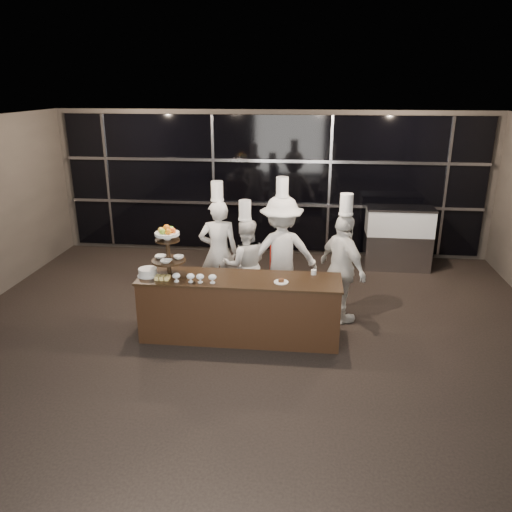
# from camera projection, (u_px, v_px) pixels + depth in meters

# --- Properties ---
(room) EXTENTS (10.00, 10.00, 10.00)m
(room) POSITION_uv_depth(u_px,v_px,m) (237.00, 268.00, 5.70)
(room) COLOR black
(room) RESTS_ON ground
(window_wall) EXTENTS (8.60, 0.10, 2.80)m
(window_wall) POSITION_uv_depth(u_px,v_px,m) (271.00, 185.00, 10.33)
(window_wall) COLOR black
(window_wall) RESTS_ON ground
(buffet_counter) EXTENTS (2.84, 0.74, 0.92)m
(buffet_counter) POSITION_uv_depth(u_px,v_px,m) (240.00, 308.00, 7.10)
(buffet_counter) COLOR black
(buffet_counter) RESTS_ON ground
(display_stand) EXTENTS (0.48, 0.48, 0.74)m
(display_stand) POSITION_uv_depth(u_px,v_px,m) (168.00, 247.00, 6.92)
(display_stand) COLOR black
(display_stand) RESTS_ON buffet_counter
(compotes) EXTENTS (0.61, 0.11, 0.12)m
(compotes) POSITION_uv_depth(u_px,v_px,m) (195.00, 277.00, 6.78)
(compotes) COLOR silver
(compotes) RESTS_ON buffet_counter
(layer_cake) EXTENTS (0.30, 0.30, 0.11)m
(layer_cake) POSITION_uv_depth(u_px,v_px,m) (148.00, 272.00, 7.02)
(layer_cake) COLOR white
(layer_cake) RESTS_ON buffet_counter
(pastry_squares) EXTENTS (0.20, 0.13, 0.05)m
(pastry_squares) POSITION_uv_depth(u_px,v_px,m) (163.00, 278.00, 6.90)
(pastry_squares) COLOR #FADE7A
(pastry_squares) RESTS_ON buffet_counter
(small_plate) EXTENTS (0.20, 0.20, 0.05)m
(small_plate) POSITION_uv_depth(u_px,v_px,m) (281.00, 281.00, 6.80)
(small_plate) COLOR white
(small_plate) RESTS_ON buffet_counter
(chef_cup) EXTENTS (0.08, 0.08, 0.07)m
(chef_cup) POSITION_uv_depth(u_px,v_px,m) (314.00, 272.00, 7.07)
(chef_cup) COLOR white
(chef_cup) RESTS_ON buffet_counter
(display_case) EXTENTS (1.28, 0.56, 1.24)m
(display_case) POSITION_uv_depth(u_px,v_px,m) (398.00, 235.00, 9.74)
(display_case) COLOR #A5A5AA
(display_case) RESTS_ON ground
(chef_a) EXTENTS (0.70, 0.53, 2.05)m
(chef_a) POSITION_uv_depth(u_px,v_px,m) (219.00, 251.00, 8.14)
(chef_a) COLOR silver
(chef_a) RESTS_ON ground
(chef_b) EXTENTS (0.84, 0.72, 1.80)m
(chef_b) POSITION_uv_depth(u_px,v_px,m) (245.00, 264.00, 7.95)
(chef_b) COLOR silver
(chef_b) RESTS_ON ground
(chef_c) EXTENTS (1.31, 0.91, 2.15)m
(chef_c) POSITION_uv_depth(u_px,v_px,m) (281.00, 253.00, 7.96)
(chef_c) COLOR silver
(chef_c) RESTS_ON ground
(chef_d) EXTENTS (0.91, 1.05, 2.00)m
(chef_d) POSITION_uv_depth(u_px,v_px,m) (343.00, 268.00, 7.49)
(chef_d) COLOR white
(chef_d) RESTS_ON ground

